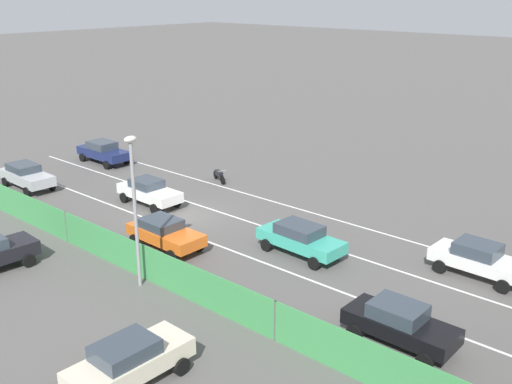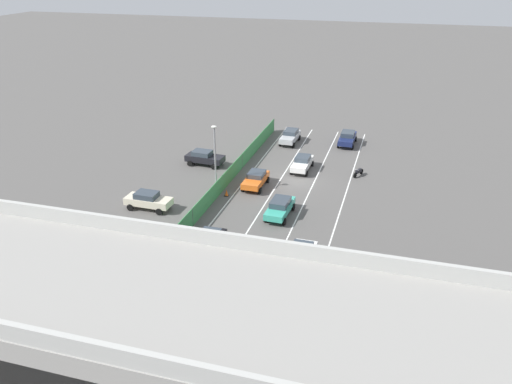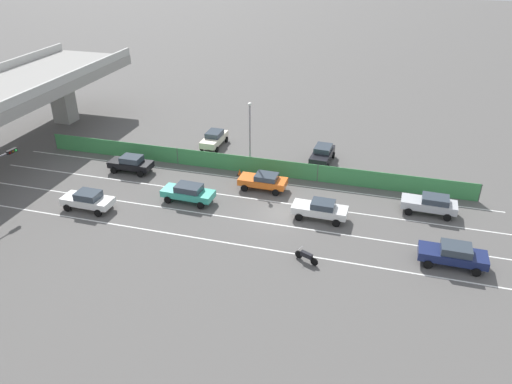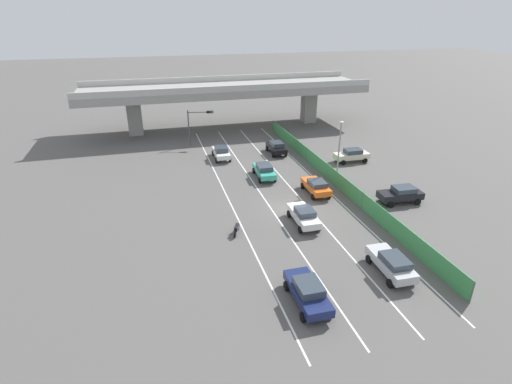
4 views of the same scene
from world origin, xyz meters
The scene contains 17 objects.
ground_plane centered at (0.00, 0.00, 0.00)m, with size 300.00×300.00×0.00m, color #565451.
lane_line_left_edge centered at (-5.35, 5.33, 0.00)m, with size 0.14×46.66×0.01m, color silver.
lane_line_mid_left centered at (-1.78, 5.33, 0.00)m, with size 0.14×46.66×0.01m, color silver.
lane_line_mid_right centered at (1.78, 5.33, 0.00)m, with size 0.14×46.66×0.01m, color silver.
lane_line_right_edge centered at (5.35, 5.33, 0.00)m, with size 0.14×46.66×0.01m, color silver.
green_fence centered at (6.70, 5.33, 0.85)m, with size 0.10×42.76×1.70m.
car_taxi_teal centered at (-0.17, 8.39, 0.90)m, with size 2.12×4.64×1.59m.
car_taxi_orange centered at (3.80, 2.69, 0.87)m, with size 2.06×4.35×1.53m.
car_sedan_silver centered at (3.47, -11.77, 0.91)m, with size 2.08×4.53×1.62m.
car_hatchback_white centered at (-3.71, 16.04, 0.89)m, with size 2.02×4.40×1.63m.
car_sedan_white centered at (0.13, -3.11, 0.88)m, with size 2.00×4.52×1.60m.
car_sedan_navy centered at (-3.58, -13.13, 0.91)m, with size 2.04×4.68×1.66m.
car_sedan_black centered at (3.79, 16.07, 0.90)m, with size 1.95×4.24×1.64m.
motorcycle centered at (-6.04, -3.14, 0.46)m, with size 0.96×1.82×0.93m.
parked_sedan_cream centered at (11.98, 10.46, 0.93)m, with size 4.42×2.01×1.67m.
street_lamp centered at (7.26, 4.99, 4.22)m, with size 0.60×0.36×6.92m.
traffic_cone centered at (5.93, 5.66, 0.30)m, with size 0.47×0.47×0.65m.
Camera 1 is at (22.10, 25.02, 12.75)m, focal length 42.21 mm.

